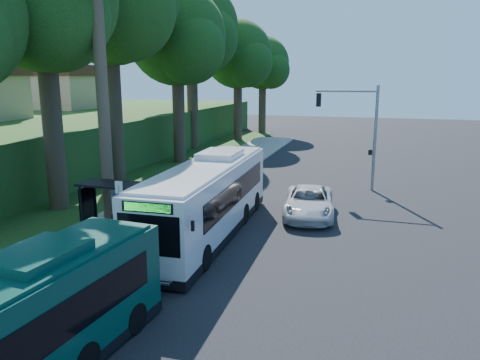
% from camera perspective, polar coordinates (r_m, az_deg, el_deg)
% --- Properties ---
extents(ground, '(140.00, 140.00, 0.00)m').
position_cam_1_polar(ground, '(23.87, 3.49, -5.92)').
color(ground, black).
rests_on(ground, ground).
extents(sidewalk, '(4.50, 70.00, 0.12)m').
position_cam_1_polar(sidewalk, '(26.41, -12.14, -4.22)').
color(sidewalk, gray).
rests_on(sidewalk, ground).
extents(red_curb, '(0.25, 30.00, 0.13)m').
position_cam_1_polar(red_curb, '(22.02, -11.89, -7.59)').
color(red_curb, maroon).
rests_on(red_curb, ground).
extents(grass_verge, '(8.00, 70.00, 0.06)m').
position_cam_1_polar(grass_verge, '(33.44, -16.58, -1.00)').
color(grass_verge, '#234719').
rests_on(grass_verge, ground).
extents(bus_shelter, '(3.20, 1.51, 2.55)m').
position_cam_1_polar(bus_shelter, '(23.57, -15.58, -2.02)').
color(bus_shelter, black).
rests_on(bus_shelter, ground).
extents(stop_sign_pole, '(0.35, 0.06, 3.17)m').
position_cam_1_polar(stop_sign_pole, '(20.79, -14.43, -3.09)').
color(stop_sign_pole, gray).
rests_on(stop_sign_pole, ground).
extents(traffic_signal_pole, '(4.10, 0.30, 7.00)m').
position_cam_1_polar(traffic_signal_pole, '(32.23, 14.41, 6.57)').
color(traffic_signal_pole, gray).
rests_on(traffic_signal_pole, ground).
extents(hillside_backdrop, '(24.00, 60.00, 8.80)m').
position_cam_1_polar(hillside_backdrop, '(48.96, -23.37, 5.49)').
color(hillside_backdrop, '#234719').
rests_on(hillside_backdrop, ground).
extents(tree_0, '(8.40, 8.00, 15.70)m').
position_cam_1_polar(tree_0, '(28.43, -22.82, 18.99)').
color(tree_0, '#382B1E').
rests_on(tree_0, ground).
extents(tree_2, '(8.82, 8.40, 15.12)m').
position_cam_1_polar(tree_2, '(41.80, -7.59, 16.42)').
color(tree_2, '#382B1E').
rests_on(tree_2, ground).
extents(tree_3, '(10.08, 9.60, 17.28)m').
position_cam_1_polar(tree_3, '(50.02, -5.86, 17.52)').
color(tree_3, '#382B1E').
rests_on(tree_3, ground).
extents(tree_4, '(8.40, 8.00, 14.14)m').
position_cam_1_polar(tree_4, '(56.57, -0.18, 14.70)').
color(tree_4, '#382B1E').
rests_on(tree_4, ground).
extents(tree_5, '(7.35, 7.00, 12.86)m').
position_cam_1_polar(tree_5, '(63.98, 2.85, 13.75)').
color(tree_5, '#382B1E').
rests_on(tree_5, ground).
extents(white_bus, '(3.14, 12.81, 3.79)m').
position_cam_1_polar(white_bus, '(22.53, -3.90, -2.13)').
color(white_bus, silver).
rests_on(white_bus, ground).
extents(pickup, '(3.32, 5.97, 1.58)m').
position_cam_1_polar(pickup, '(25.95, 8.41, -2.70)').
color(pickup, silver).
rests_on(pickup, ground).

